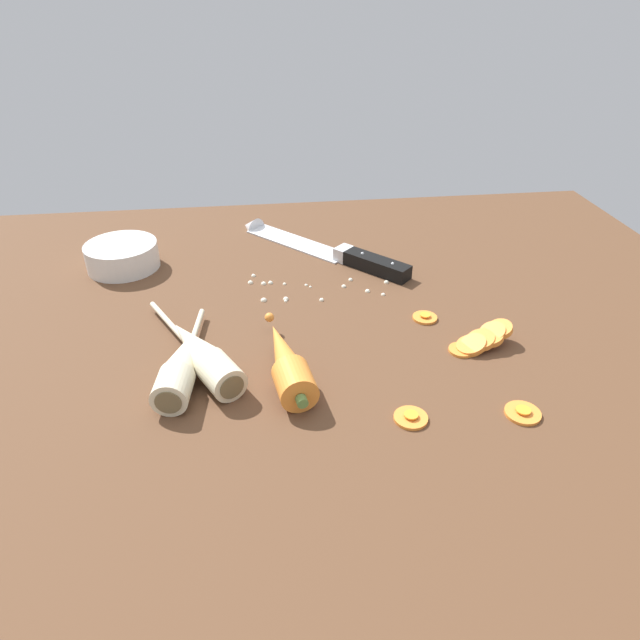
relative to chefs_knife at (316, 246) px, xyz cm
name	(u,v)px	position (x,y,z in cm)	size (l,w,h in cm)	color
ground_plane	(318,334)	(-2.29, -22.30, -2.65)	(120.00, 90.00, 4.00)	brown
chefs_knife	(316,246)	(0.00, 0.00, 0.00)	(26.32, 27.51, 4.18)	silver
whole_carrot	(287,362)	(-7.28, -33.59, 1.45)	(6.18, 18.01, 4.20)	orange
parsnip_front	(181,365)	(-19.13, -32.69, 1.33)	(5.38, 19.86, 4.00)	beige
parsnip_mid_left	(201,354)	(-16.98, -30.65, 1.33)	(13.07, 21.66, 4.00)	beige
carrot_slice_stack	(481,340)	(16.96, -30.63, 0.43)	(8.49, 4.67, 3.16)	orange
carrot_slice_stray_near	(523,412)	(16.89, -43.16, -0.29)	(3.77, 3.77, 0.70)	orange
carrot_slice_stray_mid	(411,417)	(4.98, -42.43, -0.29)	(3.58, 3.58, 0.70)	orange
carrot_slice_stray_far	(425,317)	(12.00, -23.36, -0.29)	(3.28, 3.28, 0.70)	orange
prep_bowl	(122,255)	(-30.62, -2.64, 1.50)	(11.00, 11.00, 4.00)	white
mince_crumbs	(303,287)	(-3.42, -13.19, -0.29)	(20.97, 9.30, 0.88)	silver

